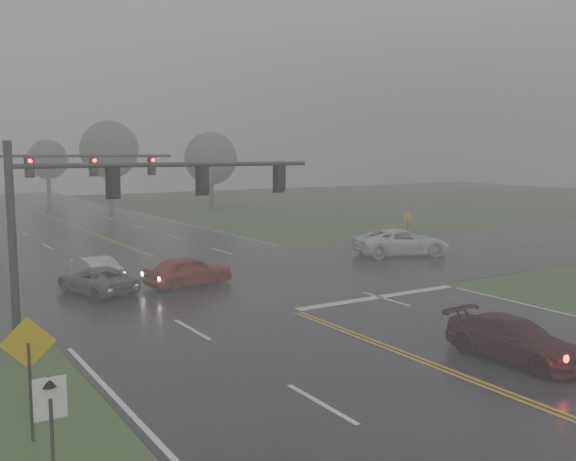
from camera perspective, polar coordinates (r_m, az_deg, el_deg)
main_road at (r=30.46m, az=-5.30°, el=-4.97°), size 18.00×160.00×0.02m
cross_street at (r=32.22m, az=-6.91°, el=-4.33°), size 120.00×14.00×0.02m
stop_bar at (r=28.32m, az=8.14°, el=-5.93°), size 8.50×0.50×0.01m
sedan_maroon at (r=21.01m, az=19.40°, el=-10.85°), size 2.07×4.50×1.28m
sedan_red at (r=30.74m, az=-8.79°, el=-4.92°), size 4.42×2.28×1.44m
sedan_silver at (r=32.41m, az=-16.99°, el=-4.53°), size 1.99×4.16×1.32m
car_grey at (r=30.06m, az=-16.61°, el=-5.40°), size 3.12×4.72×1.20m
pickup_white at (r=39.91m, az=10.04°, el=-2.21°), size 6.34×4.29×1.61m
signal_gantry_near at (r=22.19m, az=-15.00°, el=2.46°), size 10.93×0.29×6.64m
signal_gantry_far at (r=37.51m, az=-21.77°, el=4.24°), size 11.65×0.35×6.90m
sign_diamond_west at (r=15.17m, az=-22.05°, el=-10.44°), size 1.14×0.29×2.78m
sign_arrow_white at (r=12.12m, az=-20.31°, el=-15.51°), size 0.55×0.10×2.49m
sign_diamond_east at (r=42.28m, az=10.59°, el=0.69°), size 1.07×0.23×2.60m
tree_ne_a at (r=79.30m, az=-15.60°, el=6.93°), size 6.83×6.83×10.04m
tree_e_near at (r=71.46m, az=-6.90°, el=6.36°), size 5.79×5.79×8.51m
tree_n_far at (r=95.73m, az=-20.59°, el=5.92°), size 5.48×5.48×8.05m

